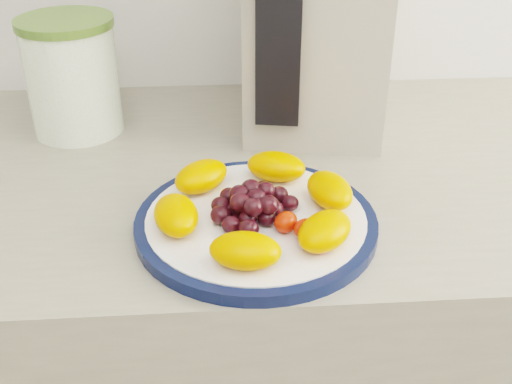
{
  "coord_description": "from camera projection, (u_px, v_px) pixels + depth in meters",
  "views": [
    {
      "loc": [
        -0.01,
        0.42,
        1.32
      ],
      "look_at": [
        0.03,
        1.04,
        0.95
      ],
      "focal_mm": 45.0,
      "sensor_mm": 36.0,
      "label": 1
    }
  ],
  "objects": [
    {
      "name": "canister",
      "position": [
        73.0,
        80.0,
        0.94
      ],
      "size": [
        0.17,
        0.17,
        0.16
      ],
      "primitive_type": "cylinder",
      "rotation": [
        0.0,
        0.0,
        -0.36
      ],
      "color": "#3F720F",
      "rests_on": "counter"
    },
    {
      "name": "plate_face",
      "position": [
        256.0,
        223.0,
        0.74
      ],
      "size": [
        0.25,
        0.25,
        0.02
      ],
      "primitive_type": "cylinder",
      "color": "white",
      "rests_on": "counter"
    },
    {
      "name": "plate_rim",
      "position": [
        256.0,
        223.0,
        0.74
      ],
      "size": [
        0.28,
        0.28,
        0.01
      ],
      "primitive_type": "cylinder",
      "color": "#0A1539",
      "rests_on": "counter"
    },
    {
      "name": "fruit_plate",
      "position": [
        260.0,
        204.0,
        0.73
      ],
      "size": [
        0.24,
        0.24,
        0.04
      ],
      "color": "#FF7B00",
      "rests_on": "plate_face"
    },
    {
      "name": "appliance_body",
      "position": [
        319.0,
        7.0,
        0.94
      ],
      "size": [
        0.24,
        0.3,
        0.34
      ],
      "primitive_type": "cube",
      "rotation": [
        0.0,
        0.0,
        -0.17
      ],
      "color": "#ADA593",
      "rests_on": "counter"
    },
    {
      "name": "canister_lid",
      "position": [
        64.0,
        22.0,
        0.9
      ],
      "size": [
        0.18,
        0.18,
        0.01
      ],
      "primitive_type": "cylinder",
      "rotation": [
        0.0,
        0.0,
        -0.36
      ],
      "color": "#51712C",
      "rests_on": "canister"
    },
    {
      "name": "appliance_panel",
      "position": [
        279.0,
        32.0,
        0.82
      ],
      "size": [
        0.06,
        0.03,
        0.25
      ],
      "primitive_type": "cube",
      "rotation": [
        0.0,
        0.0,
        -0.17
      ],
      "color": "black",
      "rests_on": "appliance_body"
    }
  ]
}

